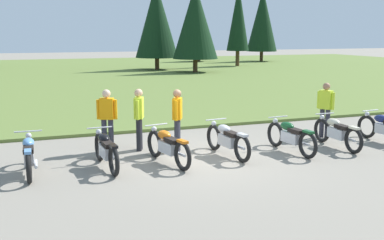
{
  "coord_description": "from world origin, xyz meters",
  "views": [
    {
      "loc": [
        -4.1,
        -10.47,
        3.11
      ],
      "look_at": [
        0.0,
        0.6,
        0.9
      ],
      "focal_mm": 43.31,
      "sensor_mm": 36.0,
      "label": 1
    }
  ],
  "objects_px": {
    "motorcycle_orange": "(168,146)",
    "motorcycle_silver": "(227,139)",
    "motorcycle_cream": "(337,132)",
    "motorcycle_sky_blue": "(29,155)",
    "rider_near_row_end": "(177,116)",
    "motorcycle_black": "(106,150)",
    "motorcycle_british_green": "(291,136)",
    "rider_with_back_turned": "(325,107)",
    "rider_in_hivis_vest": "(107,117)",
    "rider_checking_bike": "(139,116)"
  },
  "relations": [
    {
      "from": "motorcycle_orange",
      "to": "motorcycle_british_green",
      "type": "xyz_separation_m",
      "value": [
        3.38,
        -0.09,
        0.0
      ]
    },
    {
      "from": "motorcycle_silver",
      "to": "motorcycle_cream",
      "type": "height_order",
      "value": "same"
    },
    {
      "from": "motorcycle_black",
      "to": "rider_in_hivis_vest",
      "type": "height_order",
      "value": "rider_in_hivis_vest"
    },
    {
      "from": "motorcycle_orange",
      "to": "motorcycle_silver",
      "type": "relative_size",
      "value": 0.99
    },
    {
      "from": "motorcycle_sky_blue",
      "to": "rider_near_row_end",
      "type": "bearing_deg",
      "value": 11.56
    },
    {
      "from": "motorcycle_cream",
      "to": "rider_with_back_turned",
      "type": "distance_m",
      "value": 1.34
    },
    {
      "from": "motorcycle_sky_blue",
      "to": "motorcycle_british_green",
      "type": "relative_size",
      "value": 1.0
    },
    {
      "from": "motorcycle_sky_blue",
      "to": "rider_checking_bike",
      "type": "height_order",
      "value": "rider_checking_bike"
    },
    {
      "from": "motorcycle_cream",
      "to": "motorcycle_british_green",
      "type": "bearing_deg",
      "value": -179.87
    },
    {
      "from": "rider_with_back_turned",
      "to": "motorcycle_sky_blue",
      "type": "bearing_deg",
      "value": -174.61
    },
    {
      "from": "motorcycle_orange",
      "to": "rider_in_hivis_vest",
      "type": "distance_m",
      "value": 2.1
    },
    {
      "from": "rider_near_row_end",
      "to": "motorcycle_british_green",
      "type": "bearing_deg",
      "value": -22.22
    },
    {
      "from": "motorcycle_black",
      "to": "motorcycle_cream",
      "type": "height_order",
      "value": "same"
    },
    {
      "from": "motorcycle_silver",
      "to": "motorcycle_british_green",
      "type": "bearing_deg",
      "value": -7.99
    },
    {
      "from": "motorcycle_sky_blue",
      "to": "rider_near_row_end",
      "type": "distance_m",
      "value": 3.88
    },
    {
      "from": "motorcycle_black",
      "to": "motorcycle_silver",
      "type": "distance_m",
      "value": 3.12
    },
    {
      "from": "motorcycle_black",
      "to": "rider_near_row_end",
      "type": "xyz_separation_m",
      "value": [
        2.07,
        0.92,
        0.51
      ]
    },
    {
      "from": "motorcycle_orange",
      "to": "motorcycle_cream",
      "type": "distance_m",
      "value": 4.86
    },
    {
      "from": "motorcycle_british_green",
      "to": "rider_near_row_end",
      "type": "height_order",
      "value": "rider_near_row_end"
    },
    {
      "from": "motorcycle_black",
      "to": "motorcycle_british_green",
      "type": "height_order",
      "value": "same"
    },
    {
      "from": "motorcycle_orange",
      "to": "rider_near_row_end",
      "type": "bearing_deg",
      "value": 60.15
    },
    {
      "from": "motorcycle_silver",
      "to": "motorcycle_british_green",
      "type": "height_order",
      "value": "same"
    },
    {
      "from": "rider_near_row_end",
      "to": "rider_checking_bike",
      "type": "xyz_separation_m",
      "value": [
        -0.93,
        0.47,
        0.0
      ]
    },
    {
      "from": "motorcycle_sky_blue",
      "to": "rider_with_back_turned",
      "type": "height_order",
      "value": "rider_with_back_turned"
    },
    {
      "from": "motorcycle_british_green",
      "to": "rider_in_hivis_vest",
      "type": "distance_m",
      "value": 4.89
    },
    {
      "from": "motorcycle_silver",
      "to": "rider_in_hivis_vest",
      "type": "height_order",
      "value": "rider_in_hivis_vest"
    },
    {
      "from": "motorcycle_orange",
      "to": "rider_near_row_end",
      "type": "xyz_separation_m",
      "value": [
        0.6,
        1.05,
        0.51
      ]
    },
    {
      "from": "rider_in_hivis_vest",
      "to": "rider_with_back_turned",
      "type": "distance_m",
      "value": 6.48
    },
    {
      "from": "motorcycle_british_green",
      "to": "rider_in_hivis_vest",
      "type": "height_order",
      "value": "rider_in_hivis_vest"
    },
    {
      "from": "motorcycle_black",
      "to": "motorcycle_orange",
      "type": "height_order",
      "value": "same"
    },
    {
      "from": "motorcycle_silver",
      "to": "rider_with_back_turned",
      "type": "distance_m",
      "value": 3.8
    },
    {
      "from": "motorcycle_british_green",
      "to": "motorcycle_silver",
      "type": "bearing_deg",
      "value": 172.01
    },
    {
      "from": "motorcycle_british_green",
      "to": "rider_checking_bike",
      "type": "distance_m",
      "value": 4.07
    },
    {
      "from": "motorcycle_black",
      "to": "rider_in_hivis_vest",
      "type": "distance_m",
      "value": 1.66
    },
    {
      "from": "motorcycle_silver",
      "to": "motorcycle_british_green",
      "type": "xyz_separation_m",
      "value": [
        1.73,
        -0.24,
        0.0
      ]
    },
    {
      "from": "motorcycle_sky_blue",
      "to": "motorcycle_black",
      "type": "bearing_deg",
      "value": -4.95
    },
    {
      "from": "motorcycle_cream",
      "to": "rider_near_row_end",
      "type": "height_order",
      "value": "rider_near_row_end"
    },
    {
      "from": "motorcycle_sky_blue",
      "to": "motorcycle_orange",
      "type": "bearing_deg",
      "value": -4.98
    },
    {
      "from": "motorcycle_cream",
      "to": "rider_in_hivis_vest",
      "type": "bearing_deg",
      "value": 163.65
    },
    {
      "from": "motorcycle_british_green",
      "to": "rider_near_row_end",
      "type": "bearing_deg",
      "value": 157.78
    },
    {
      "from": "motorcycle_silver",
      "to": "rider_near_row_end",
      "type": "height_order",
      "value": "rider_near_row_end"
    },
    {
      "from": "motorcycle_sky_blue",
      "to": "motorcycle_british_green",
      "type": "height_order",
      "value": "same"
    },
    {
      "from": "motorcycle_cream",
      "to": "rider_near_row_end",
      "type": "relative_size",
      "value": 1.26
    },
    {
      "from": "motorcycle_sky_blue",
      "to": "rider_checking_bike",
      "type": "xyz_separation_m",
      "value": [
        2.84,
        1.24,
        0.51
      ]
    },
    {
      "from": "motorcycle_orange",
      "to": "motorcycle_cream",
      "type": "bearing_deg",
      "value": -1.03
    },
    {
      "from": "motorcycle_orange",
      "to": "rider_in_hivis_vest",
      "type": "relative_size",
      "value": 1.24
    },
    {
      "from": "motorcycle_sky_blue",
      "to": "rider_with_back_turned",
      "type": "xyz_separation_m",
      "value": [
        8.47,
        0.8,
        0.51
      ]
    },
    {
      "from": "motorcycle_orange",
      "to": "motorcycle_silver",
      "type": "bearing_deg",
      "value": 5.27
    },
    {
      "from": "motorcycle_sky_blue",
      "to": "motorcycle_cream",
      "type": "relative_size",
      "value": 1.0
    },
    {
      "from": "motorcycle_orange",
      "to": "rider_with_back_turned",
      "type": "relative_size",
      "value": 1.24
    }
  ]
}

